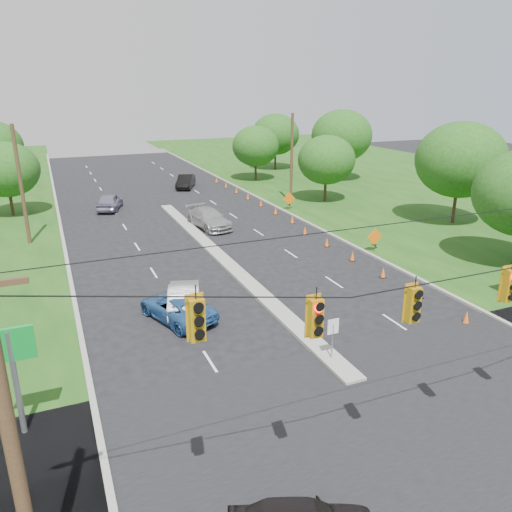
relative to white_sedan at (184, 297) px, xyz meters
name	(u,v)px	position (x,y,z in m)	size (l,w,h in m)	color
ground	(423,446)	(4.61, -13.72, -0.77)	(160.00, 160.00, 0.00)	black
cross_street	(423,446)	(4.61, -13.72, -0.77)	(160.00, 14.00, 0.02)	black
curb_left	(63,240)	(-5.49, 16.28, -0.77)	(0.25, 110.00, 0.16)	gray
curb_right	(292,215)	(14.71, 16.28, -0.77)	(0.25, 110.00, 0.16)	gray
median	(221,258)	(4.61, 7.28, -0.77)	(1.00, 34.00, 0.18)	gray
median_sign	(333,331)	(4.61, -7.72, 0.70)	(0.55, 0.06, 2.05)	gray
signal_span	(463,328)	(4.56, -14.72, 4.20)	(25.60, 0.32, 9.00)	#422D1C
utility_pole_far_left	(21,186)	(-7.89, 16.28, 3.73)	(0.28, 0.28, 9.00)	#422D1C
utility_pole_far_right	(292,159)	(17.11, 21.28, 3.73)	(0.28, 0.28, 9.00)	#422D1C
cone_1	(466,317)	(12.91, -7.22, -0.42)	(0.32, 0.32, 0.70)	orange
cone_2	(420,292)	(12.91, -3.72, -0.42)	(0.32, 0.32, 0.70)	orange
cone_3	(383,272)	(12.91, -0.22, -0.42)	(0.32, 0.32, 0.70)	orange
cone_4	(352,256)	(12.91, 3.28, -0.42)	(0.32, 0.32, 0.70)	orange
cone_5	(327,242)	(12.91, 6.78, -0.42)	(0.32, 0.32, 0.70)	orange
cone_6	(305,230)	(12.91, 10.28, -0.42)	(0.32, 0.32, 0.70)	orange
cone_7	(292,219)	(13.51, 13.78, -0.42)	(0.32, 0.32, 0.70)	orange
cone_8	(276,211)	(13.51, 17.28, -0.42)	(0.32, 0.32, 0.70)	orange
cone_9	(261,203)	(13.51, 20.78, -0.42)	(0.32, 0.32, 0.70)	orange
cone_10	(248,196)	(13.51, 24.28, -0.42)	(0.32, 0.32, 0.70)	orange
cone_11	(236,190)	(13.51, 27.78, -0.42)	(0.32, 0.32, 0.70)	orange
cone_12	(226,185)	(13.51, 31.28, -0.42)	(0.32, 0.32, 0.70)	orange
cone_13	(217,180)	(13.51, 34.78, -0.42)	(0.32, 0.32, 0.70)	orange
work_sign_1	(375,238)	(15.41, 4.28, 0.33)	(1.27, 0.58, 1.37)	black
work_sign_2	(289,199)	(15.41, 18.28, 0.33)	(1.27, 0.58, 1.37)	black
tree_5	(6,170)	(-9.39, 26.28, 3.57)	(5.88, 5.88, 6.86)	black
tree_8	(461,160)	(26.61, 8.28, 4.81)	(7.56, 7.56, 8.82)	black
tree_9	(327,160)	(20.61, 20.28, 3.57)	(5.88, 5.88, 6.86)	black
tree_10	(342,136)	(28.61, 30.28, 4.81)	(7.56, 7.56, 8.82)	black
tree_11	(276,134)	(24.61, 41.28, 4.19)	(6.72, 6.72, 7.84)	black
tree_12	(256,146)	(18.61, 34.28, 3.57)	(5.88, 5.88, 6.86)	black
white_sedan	(184,297)	(0.00, 0.00, 0.00)	(1.62, 4.65, 1.53)	#BAB8B7
blue_pickup	(177,307)	(-0.65, -0.94, -0.10)	(2.22, 4.82, 1.34)	#295895
silver_car_far	(209,218)	(6.30, 15.36, 0.04)	(2.26, 5.56, 1.61)	gray
silver_car_oncoming	(110,202)	(-0.68, 25.26, 0.05)	(1.92, 4.77, 1.62)	slate
dark_car_receding	(186,181)	(9.07, 33.02, 0.02)	(1.67, 4.80, 1.58)	black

